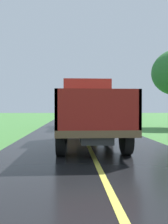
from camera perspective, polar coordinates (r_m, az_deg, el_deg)
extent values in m
cube|color=#2D2D30|center=(8.83, 1.44, -4.90)|extent=(0.90, 5.51, 0.24)
cube|color=brown|center=(8.82, 1.44, -3.60)|extent=(2.30, 5.80, 0.20)
cube|color=red|center=(10.74, 0.59, 2.76)|extent=(2.10, 1.90, 1.90)
cube|color=black|center=(11.71, 0.28, 4.22)|extent=(1.78, 0.02, 0.76)
cube|color=maroon|center=(7.80, -6.13, 0.62)|extent=(0.08, 3.85, 1.10)
cube|color=maroon|center=(8.00, 9.96, 0.61)|extent=(0.08, 3.85, 1.10)
cube|color=maroon|center=(5.94, 3.68, 0.62)|extent=(2.30, 0.08, 1.10)
cube|color=maroon|center=(9.70, 1.00, 0.63)|extent=(2.30, 0.08, 1.10)
cylinder|color=black|center=(10.61, -5.04, -4.51)|extent=(0.28, 1.00, 1.00)
cylinder|color=black|center=(10.75, 6.26, -4.45)|extent=(0.28, 1.00, 1.00)
cylinder|color=black|center=(7.24, -5.90, -6.92)|extent=(0.28, 1.00, 1.00)
cylinder|color=black|center=(7.44, 10.59, -6.72)|extent=(0.28, 1.00, 1.00)
ellipsoid|color=#8CB42B|center=(8.54, -2.31, 0.20)|extent=(0.56, 0.61, 0.41)
ellipsoid|color=#8CBA20|center=(9.25, -1.54, 0.30)|extent=(0.44, 0.48, 0.43)
ellipsoid|color=#85AB29|center=(8.16, -0.83, -1.89)|extent=(0.49, 0.50, 0.37)
ellipsoid|color=#8AB32D|center=(7.33, 9.14, 2.91)|extent=(0.55, 0.67, 0.47)
ellipsoid|color=#8CAB2A|center=(8.52, 3.87, -1.79)|extent=(0.52, 0.60, 0.38)
ellipsoid|color=#77C025|center=(7.64, 8.59, 0.21)|extent=(0.41, 0.51, 0.49)
ellipsoid|color=#8CB323|center=(8.93, -0.33, -1.59)|extent=(0.51, 0.62, 0.48)
ellipsoid|color=#86C331|center=(7.65, 7.72, 0.07)|extent=(0.54, 0.69, 0.43)
cube|color=#2D2D30|center=(18.03, -1.26, -2.07)|extent=(0.90, 5.51, 0.24)
cube|color=brown|center=(18.02, -1.26, -1.43)|extent=(2.30, 5.80, 0.20)
cube|color=#1E479E|center=(19.96, -1.45, 1.78)|extent=(2.10, 1.90, 1.90)
cube|color=black|center=(20.93, -1.54, 2.64)|extent=(1.78, 0.02, 0.76)
cube|color=brown|center=(17.03, -4.89, 0.63)|extent=(0.08, 3.85, 1.10)
cube|color=brown|center=(17.11, 2.57, 0.63)|extent=(0.08, 3.85, 1.10)
cube|color=brown|center=(15.15, -0.89, 0.63)|extent=(2.30, 0.08, 1.10)
cube|color=brown|center=(18.92, -1.36, 0.64)|extent=(2.30, 0.08, 1.10)
cylinder|color=black|center=(19.82, -4.48, -2.11)|extent=(0.28, 1.00, 1.00)
cylinder|color=black|center=(19.89, 1.59, -2.10)|extent=(0.28, 1.00, 1.00)
cylinder|color=black|center=(16.44, -4.74, -2.68)|extent=(0.28, 1.00, 1.00)
cylinder|color=black|center=(16.52, 2.57, -2.66)|extent=(0.28, 1.00, 1.00)
ellipsoid|color=#80B938|center=(18.01, -0.68, 0.38)|extent=(0.40, 0.52, 0.41)
ellipsoid|color=#8BAD2F|center=(18.38, 1.21, -0.53)|extent=(0.43, 0.43, 0.37)
ellipsoid|color=#81BD38|center=(16.04, 2.18, 0.39)|extent=(0.48, 0.54, 0.38)
ellipsoid|color=#89C224|center=(18.50, -1.59, 0.55)|extent=(0.59, 0.73, 0.42)
ellipsoid|color=#7BAE25|center=(16.37, -0.37, 1.63)|extent=(0.48, 0.58, 0.40)
ellipsoid|color=#83AD23|center=(15.76, -0.17, 0.58)|extent=(0.49, 0.62, 0.45)
ellipsoid|color=#89BB25|center=(15.91, 1.00, -0.72)|extent=(0.50, 0.50, 0.43)
ellipsoid|color=#80AF32|center=(16.46, -0.46, -0.63)|extent=(0.41, 0.43, 0.37)
ellipsoid|color=#7BAB2A|center=(18.15, -3.41, 1.46)|extent=(0.60, 0.69, 0.48)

